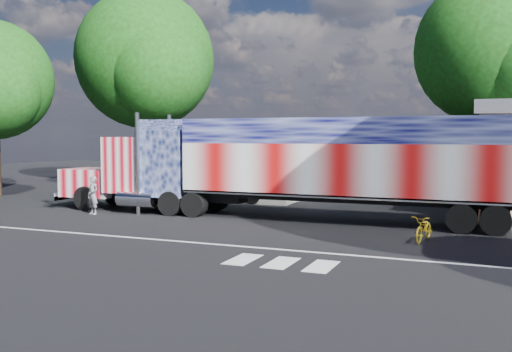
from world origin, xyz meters
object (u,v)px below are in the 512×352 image
at_px(tree_nw_a, 147,60).
at_px(bicycle, 424,228).
at_px(semi_truck, 287,164).
at_px(coach_bus, 203,171).
at_px(tree_ne_a, 493,50).
at_px(woman, 93,195).

bearing_deg(tree_nw_a, bicycle, -35.75).
height_order(semi_truck, bicycle, semi_truck).
xyz_separation_m(coach_bus, bicycle, (13.29, -8.92, -1.21)).
xyz_separation_m(tree_nw_a, tree_ne_a, (23.16, 1.56, -0.42)).
relative_size(semi_truck, coach_bus, 2.01).
height_order(bicycle, tree_ne_a, tree_ne_a).
bearing_deg(tree_nw_a, semi_truck, -38.28).
height_order(woman, tree_ne_a, tree_ne_a).
distance_m(semi_truck, bicycle, 7.43).
bearing_deg(semi_truck, bicycle, -29.02).
bearing_deg(woman, tree_ne_a, 61.00).
distance_m(woman, tree_nw_a, 17.32).
distance_m(semi_truck, coach_bus, 8.92).
height_order(semi_truck, coach_bus, semi_truck).
distance_m(woman, tree_ne_a, 24.37).
height_order(coach_bus, tree_ne_a, tree_ne_a).
distance_m(semi_truck, tree_nw_a, 20.11).
distance_m(coach_bus, tree_ne_a, 18.60).
height_order(coach_bus, tree_nw_a, tree_nw_a).
relative_size(semi_truck, tree_nw_a, 1.56).
bearing_deg(tree_ne_a, woman, -137.73).
height_order(semi_truck, woman, semi_truck).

